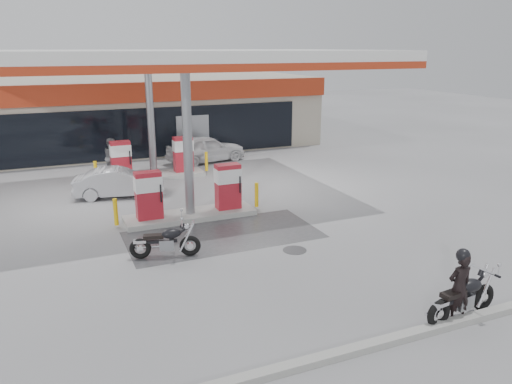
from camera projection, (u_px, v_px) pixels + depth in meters
ground at (208, 237)px, 15.57m from camera, size 90.00×90.00×0.00m
wet_patch at (223, 235)px, 15.76m from camera, size 6.00×3.00×0.00m
drain_cover at (295, 250)px, 14.56m from camera, size 0.70×0.70×0.01m
kerb at (323, 359)px, 9.37m from camera, size 28.00×0.25×0.15m
store_building at (123, 113)px, 29.08m from camera, size 22.00×8.22×4.00m
canopy at (163, 59)px, 18.51m from camera, size 16.00×10.02×5.51m
pump_island_near at (190, 198)px, 17.14m from camera, size 5.14×1.30×1.78m
pump_island_far at (153, 163)px, 22.43m from camera, size 5.14×1.30×1.78m
main_motorcycle at (463, 298)px, 10.80m from camera, size 2.08×0.80×1.07m
biker_main at (459, 287)px, 10.62m from camera, size 0.60×0.42×1.57m
parked_motorcycle at (166, 242)px, 13.97m from camera, size 1.96×0.89×1.02m
sedan_white at (206, 149)px, 25.58m from camera, size 4.31×2.40×1.38m
attendant at (112, 157)px, 22.65m from camera, size 0.78×0.94×1.78m
hatchback_silver at (119, 183)px, 19.65m from camera, size 3.64×1.88×1.14m
parked_car_left at (20, 151)px, 25.66m from camera, size 4.08×1.90×1.15m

